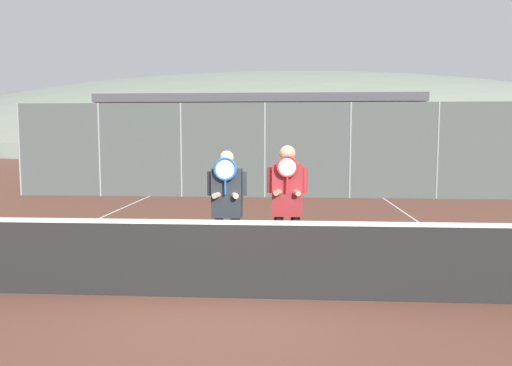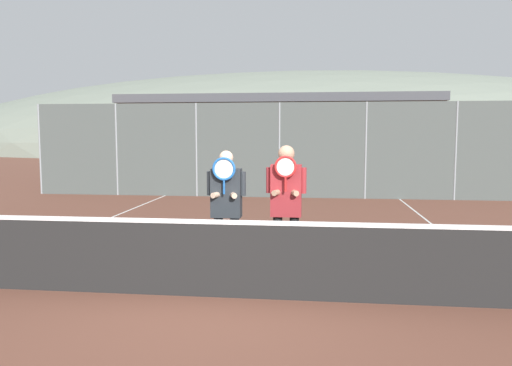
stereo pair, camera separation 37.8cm
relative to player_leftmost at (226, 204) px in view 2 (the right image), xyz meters
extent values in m
plane|color=brown|center=(0.08, -0.88, -1.06)|extent=(120.00, 120.00, 0.00)
ellipsoid|color=gray|center=(0.08, 56.76, -1.06)|extent=(96.73, 53.74, 18.81)
cube|color=tan|center=(-0.49, 16.67, 0.63)|extent=(13.49, 5.00, 3.38)
cube|color=#4C4C51|center=(-0.49, 16.67, 2.50)|extent=(13.99, 5.50, 0.36)
cylinder|color=gray|center=(-8.06, 9.08, 0.46)|extent=(0.06, 0.06, 3.03)
cylinder|color=gray|center=(-5.34, 9.08, 0.46)|extent=(0.06, 0.06, 3.03)
cylinder|color=gray|center=(-2.63, 9.08, 0.46)|extent=(0.06, 0.06, 3.03)
cylinder|color=gray|center=(0.08, 9.08, 0.46)|extent=(0.06, 0.06, 3.03)
cylinder|color=gray|center=(2.79, 9.08, 0.46)|extent=(0.06, 0.06, 3.03)
cylinder|color=gray|center=(5.50, 9.08, 0.46)|extent=(0.06, 0.06, 3.03)
cube|color=#4C5451|center=(0.08, 9.08, 0.46)|extent=(16.27, 0.02, 3.03)
cube|color=black|center=(0.08, -0.88, -0.59)|extent=(10.00, 0.02, 0.93)
cube|color=white|center=(0.08, -0.88, -0.10)|extent=(10.00, 0.03, 0.06)
cube|color=white|center=(-3.71, 2.12, -1.05)|extent=(0.05, 16.00, 0.01)
cube|color=white|center=(3.86, 2.12, -1.05)|extent=(0.05, 16.00, 0.01)
cylinder|color=black|center=(-0.12, 0.01, -0.62)|extent=(0.13, 0.13, 0.86)
cylinder|color=black|center=(0.12, 0.01, -0.62)|extent=(0.13, 0.13, 0.86)
cube|color=#282D33|center=(0.00, 0.01, 0.15)|extent=(0.42, 0.22, 0.68)
sphere|color=#DBB293|center=(0.00, 0.01, 0.65)|extent=(0.20, 0.20, 0.20)
cylinder|color=#282D33|center=(-0.23, 0.01, 0.29)|extent=(0.08, 0.08, 0.34)
cylinder|color=#282D33|center=(0.23, 0.01, 0.29)|extent=(0.08, 0.08, 0.34)
cylinder|color=#DBB293|center=(-0.10, -0.08, 0.14)|extent=(0.16, 0.27, 0.08)
cylinder|color=#DBB293|center=(0.10, -0.08, 0.14)|extent=(0.16, 0.27, 0.08)
cylinder|color=#1E5BAD|center=(0.00, -0.17, 0.26)|extent=(0.03, 0.03, 0.20)
torus|color=#1E5BAD|center=(0.00, -0.17, 0.50)|extent=(0.32, 0.03, 0.32)
cylinder|color=silver|center=(0.00, -0.17, 0.50)|extent=(0.27, 0.00, 0.27)
cylinder|color=black|center=(0.73, -0.03, -0.60)|extent=(0.13, 0.13, 0.90)
cylinder|color=black|center=(0.96, -0.03, -0.60)|extent=(0.13, 0.13, 0.90)
cube|color=maroon|center=(0.84, -0.03, 0.20)|extent=(0.42, 0.22, 0.71)
sphere|color=tan|center=(0.84, -0.03, 0.71)|extent=(0.23, 0.23, 0.23)
cylinder|color=maroon|center=(0.61, -0.03, 0.34)|extent=(0.08, 0.08, 0.35)
cylinder|color=maroon|center=(1.08, -0.03, 0.34)|extent=(0.08, 0.08, 0.35)
cylinder|color=tan|center=(0.74, -0.12, 0.19)|extent=(0.16, 0.27, 0.08)
cylinder|color=tan|center=(0.95, -0.12, 0.19)|extent=(0.16, 0.27, 0.08)
cylinder|color=red|center=(0.84, -0.21, 0.31)|extent=(0.03, 0.03, 0.20)
torus|color=red|center=(0.84, -0.21, 0.54)|extent=(0.30, 0.03, 0.30)
cylinder|color=silver|center=(0.84, -0.21, 0.54)|extent=(0.24, 0.00, 0.24)
cube|color=navy|center=(-3.82, 11.54, -0.38)|extent=(4.50, 1.72, 0.74)
cube|color=#2D3842|center=(-3.82, 11.54, 0.29)|extent=(2.48, 1.58, 0.61)
cylinder|color=black|center=(-2.36, 10.66, -0.76)|extent=(0.60, 0.16, 0.60)
cylinder|color=black|center=(-2.36, 12.42, -0.76)|extent=(0.60, 0.16, 0.60)
cylinder|color=black|center=(-5.29, 10.66, -0.76)|extent=(0.60, 0.16, 0.60)
cylinder|color=black|center=(-5.29, 12.42, -0.76)|extent=(0.60, 0.16, 0.60)
cube|color=black|center=(1.38, 11.25, -0.32)|extent=(4.39, 1.76, 0.87)
cube|color=#2D3842|center=(1.38, 11.25, 0.47)|extent=(2.41, 1.62, 0.71)
cylinder|color=black|center=(2.80, 10.35, -0.76)|extent=(0.60, 0.16, 0.60)
cylinder|color=black|center=(2.80, 12.15, -0.76)|extent=(0.60, 0.16, 0.60)
cylinder|color=black|center=(-0.05, 10.35, -0.76)|extent=(0.60, 0.16, 0.60)
cylinder|color=black|center=(-0.05, 12.15, -0.76)|extent=(0.60, 0.16, 0.60)
cube|color=#285638|center=(6.38, 11.09, -0.32)|extent=(4.10, 1.87, 0.87)
cube|color=#2D3842|center=(6.38, 11.09, 0.47)|extent=(2.26, 1.72, 0.71)
cylinder|color=black|center=(7.71, 12.05, -0.76)|extent=(0.60, 0.16, 0.60)
cylinder|color=black|center=(5.04, 10.14, -0.76)|extent=(0.60, 0.16, 0.60)
cylinder|color=black|center=(5.04, 12.05, -0.76)|extent=(0.60, 0.16, 0.60)
camera|label=1|loc=(0.87, -6.87, 0.97)|focal=35.00mm
camera|label=2|loc=(1.24, -6.84, 0.97)|focal=35.00mm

